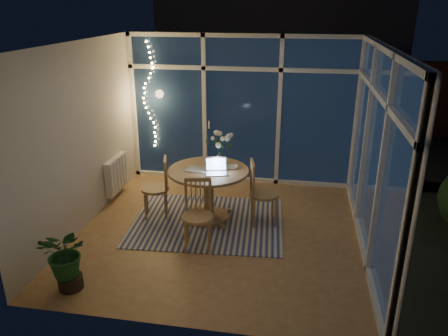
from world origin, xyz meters
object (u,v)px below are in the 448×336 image
Objects in this scene: chair_front at (198,215)px; flower_vase at (220,158)px; chair_left at (155,187)px; chair_right at (264,193)px; laptop at (217,166)px; potted_plant at (67,259)px; dining_table at (209,195)px.

flower_vase is at bearing 74.97° from chair_front.
chair_right is (1.64, 0.04, 0.02)m from chair_left.
chair_right is 3.16× the size of laptop.
flower_vase is 2.63m from potted_plant.
chair_front is at bearing -114.94° from laptop.
chair_left is 4.48× the size of flower_vase.
dining_table is at bearing 122.76° from laptop.
laptop is 0.39m from flower_vase.
chair_front is at bearing 124.60° from chair_right.
laptop is at bearing -86.62° from flower_vase.
laptop reaches higher than chair_right.
flower_vase is (0.94, 0.28, 0.44)m from chair_left.
dining_table reaches higher than potted_plant.
chair_right is at bearing 75.95° from chair_left.
dining_table is 0.82m from chair_left.
dining_table is 1.55× the size of potted_plant.
chair_front is 0.82m from laptop.
potted_plant is (-1.24, -1.12, -0.09)m from chair_front.
chair_left is 1.08m from flower_vase.
chair_left reaches higher than dining_table.
dining_table is 0.55m from laptop.
chair_left is at bearing 78.37° from potted_plant.
flower_vase is at bearing 64.02° from dining_table.
dining_table is at bearing -115.98° from flower_vase.
laptop is at bearing -42.54° from dining_table.
laptop reaches higher than flower_vase.
chair_front is at bearing -95.32° from flower_vase.
laptop is at bearing 70.05° from chair_front.
dining_table is 2.29m from potted_plant.
chair_front is (0.03, -0.82, 0.07)m from dining_table.
chair_front is 1.25× the size of potted_plant.
potted_plant is at bearing -141.69° from laptop.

